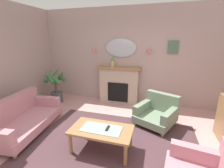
# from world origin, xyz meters

# --- Properties ---
(floor) EXTENTS (6.89, 6.04, 0.10)m
(floor) POSITION_xyz_m (0.00, 0.00, -0.05)
(floor) COLOR #C6938E
(floor) RESTS_ON ground
(wall_back) EXTENTS (6.89, 0.10, 2.90)m
(wall_back) POSITION_xyz_m (0.00, 2.57, 1.45)
(wall_back) COLOR #B29993
(wall_back) RESTS_ON ground
(patterned_rug) EXTENTS (3.20, 2.40, 0.01)m
(patterned_rug) POSITION_xyz_m (0.00, 0.20, 0.01)
(patterned_rug) COLOR #4C3338
(patterned_rug) RESTS_ON ground
(fireplace) EXTENTS (1.36, 0.36, 1.16)m
(fireplace) POSITION_xyz_m (-0.41, 2.35, 0.57)
(fireplace) COLOR tan
(fireplace) RESTS_ON ground
(mantel_vase_centre) EXTENTS (0.10, 0.10, 0.34)m
(mantel_vase_centre) POSITION_xyz_m (-0.61, 2.32, 1.33)
(mantel_vase_centre) COLOR tan
(mantel_vase_centre) RESTS_ON fireplace
(wall_mirror) EXTENTS (0.96, 0.06, 0.56)m
(wall_mirror) POSITION_xyz_m (-0.41, 2.49, 1.71)
(wall_mirror) COLOR #B2BCC6
(wall_sconce_left) EXTENTS (0.14, 0.14, 0.14)m
(wall_sconce_left) POSITION_xyz_m (-1.26, 2.44, 1.66)
(wall_sconce_left) COLOR #D17066
(wall_sconce_right) EXTENTS (0.14, 0.14, 0.14)m
(wall_sconce_right) POSITION_xyz_m (0.44, 2.44, 1.66)
(wall_sconce_right) COLOR #D17066
(framed_picture) EXTENTS (0.28, 0.03, 0.36)m
(framed_picture) POSITION_xyz_m (1.09, 2.50, 1.75)
(framed_picture) COLOR #4C6B56
(coffee_table) EXTENTS (1.10, 0.60, 0.45)m
(coffee_table) POSITION_xyz_m (-0.16, 0.06, 0.38)
(coffee_table) COLOR olive
(coffee_table) RESTS_ON ground
(tv_remote) EXTENTS (0.04, 0.16, 0.02)m
(tv_remote) POSITION_xyz_m (-0.05, 0.08, 0.45)
(tv_remote) COLOR black
(tv_remote) RESTS_ON coffee_table
(floral_couch) EXTENTS (1.07, 1.80, 0.76)m
(floral_couch) POSITION_xyz_m (-2.06, 0.15, 0.32)
(floral_couch) COLOR #B77A84
(floral_couch) RESTS_ON ground
(armchair_in_corner) EXTENTS (1.07, 1.08, 0.71)m
(armchair_in_corner) POSITION_xyz_m (0.79, 1.32, 0.31)
(armchair_in_corner) COLOR gray
(armchair_in_corner) RESTS_ON ground
(potted_plant_tall_palm) EXTENTS (0.70, 0.71, 1.11)m
(potted_plant_tall_palm) POSITION_xyz_m (-2.35, 1.81, 0.57)
(potted_plant_tall_palm) COLOR #474C56
(potted_plant_tall_palm) RESTS_ON ground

